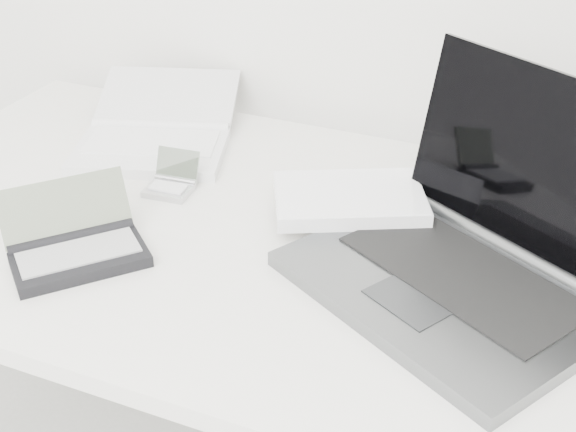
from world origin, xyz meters
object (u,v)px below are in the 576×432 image
at_px(desk, 315,265).
at_px(laptop_large, 446,242).
at_px(palmtop_charcoal, 76,246).
at_px(netbook_open_white, 156,134).

xyz_separation_m(desk, laptop_large, (0.20, 0.00, 0.09)).
bearing_deg(desk, palmtop_charcoal, -149.39).
distance_m(laptop_large, palmtop_charcoal, 0.55).
xyz_separation_m(desk, palmtop_charcoal, (-0.32, -0.19, 0.07)).
xyz_separation_m(laptop_large, palmtop_charcoal, (-0.52, -0.19, -0.03)).
bearing_deg(desk, netbook_open_white, 153.84).
bearing_deg(laptop_large, netbook_open_white, -168.71).
bearing_deg(netbook_open_white, laptop_large, -36.45).
height_order(desk, netbook_open_white, netbook_open_white).
bearing_deg(netbook_open_white, palmtop_charcoal, -94.58).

